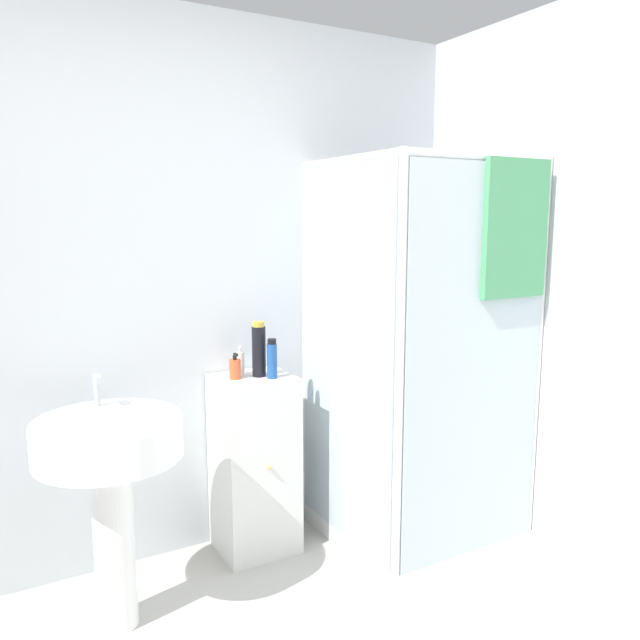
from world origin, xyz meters
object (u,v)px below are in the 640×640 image
Objects in this scene: soap_dispenser at (235,369)px; shampoo_bottle_blue at (272,359)px; sink at (110,467)px; shampoo_bottle_tall_black at (259,350)px; lotion_bottle_white at (240,363)px.

shampoo_bottle_blue reaches higher than soap_dispenser.
soap_dispenser is (0.62, 0.27, 0.25)m from sink.
shampoo_bottle_tall_black is 0.08m from shampoo_bottle_blue.
soap_dispenser is 0.87× the size of lotion_bottle_white.
sink is at bearing -160.59° from shampoo_bottle_tall_black.
lotion_bottle_white is at bearing 25.88° from sink.
soap_dispenser is at bearing 176.45° from shampoo_bottle_tall_black.
soap_dispenser is 0.66× the size of shampoo_bottle_blue.
shampoo_bottle_tall_black is at bearing -43.54° from lotion_bottle_white.
shampoo_bottle_tall_black is at bearing 119.95° from shampoo_bottle_blue.
lotion_bottle_white reaches higher than sink.
soap_dispenser is 0.47× the size of shampoo_bottle_tall_black.
sink is 3.78× the size of shampoo_bottle_tall_black.
sink is 0.84m from shampoo_bottle_tall_black.
shampoo_bottle_blue is (0.77, 0.19, 0.29)m from sink.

